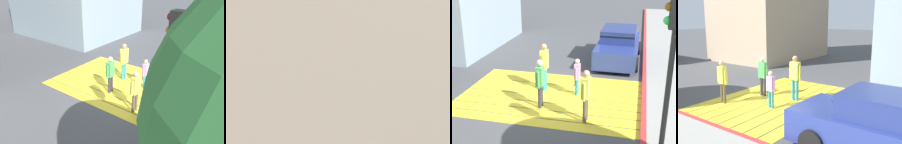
% 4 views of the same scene
% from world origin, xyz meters
% --- Properties ---
extents(ground_plane, '(120.00, 120.00, 0.00)m').
position_xyz_m(ground_plane, '(0.00, 0.00, 0.00)').
color(ground_plane, '#4C4C4F').
extents(crosswalk_stripes, '(6.40, 4.35, 0.01)m').
position_xyz_m(crosswalk_stripes, '(0.00, -0.00, 0.01)').
color(crosswalk_stripes, yellow).
rests_on(crosswalk_stripes, ground).
extents(sidewalk_west, '(4.80, 40.00, 0.12)m').
position_xyz_m(sidewalk_west, '(-5.60, 0.00, 0.06)').
color(sidewalk_west, '#9E9B93').
rests_on(sidewalk_west, ground).
extents(curb_painted, '(0.16, 40.00, 0.13)m').
position_xyz_m(curb_painted, '(-3.25, 0.00, 0.07)').
color(curb_painted, '#BC3333').
rests_on(curb_painted, ground).
extents(car_parked_near_curb, '(2.04, 4.33, 1.57)m').
position_xyz_m(car_parked_near_curb, '(-2.00, -4.67, 0.73)').
color(car_parked_near_curb, navy).
rests_on(car_parked_near_curb, ground).
extents(pedestrian_adult_lead, '(0.25, 0.48, 1.65)m').
position_xyz_m(pedestrian_adult_lead, '(-1.52, 1.48, 0.96)').
color(pedestrian_adult_lead, brown).
rests_on(pedestrian_adult_lead, ground).
extents(pedestrian_adult_trailing, '(0.22, 0.49, 1.65)m').
position_xyz_m(pedestrian_adult_trailing, '(0.09, 0.89, 0.96)').
color(pedestrian_adult_trailing, '#333338').
rests_on(pedestrian_adult_trailing, ground).
extents(pedestrian_adult_side, '(0.23, 0.52, 1.78)m').
position_xyz_m(pedestrian_adult_side, '(0.37, -0.53, 1.04)').
color(pedestrian_adult_side, teal).
rests_on(pedestrian_adult_side, ground).
extents(pedestrian_child_with_racket, '(0.28, 0.41, 1.36)m').
position_xyz_m(pedestrian_child_with_racket, '(-0.89, -0.36, 0.77)').
color(pedestrian_child_with_racket, teal).
rests_on(pedestrian_child_with_racket, ground).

